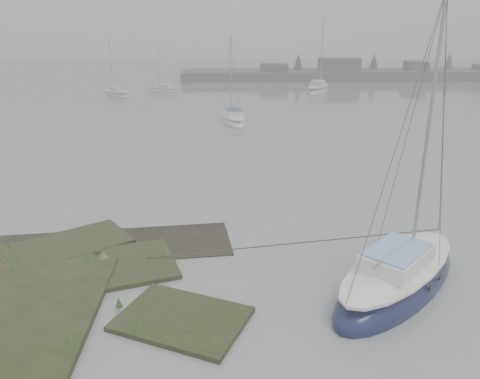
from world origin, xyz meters
name	(u,v)px	position (x,y,z in m)	size (l,w,h in m)	color
ground	(201,119)	(0.00, 30.00, 0.00)	(160.00, 160.00, 0.00)	slate
far_shoreline	(381,74)	(26.84, 61.90, 0.85)	(60.00, 8.00, 4.15)	#4C4F51
sailboat_main	(397,280)	(7.24, 0.99, 0.30)	(6.47, 6.46, 9.72)	#111739
sailboat_white	(233,120)	(2.78, 28.17, 0.24)	(2.82, 5.84, 7.90)	silver
sailboat_far_a	(116,94)	(-10.63, 44.96, 0.22)	(4.55, 4.98, 7.19)	#B5BABF
sailboat_far_b	(318,90)	(14.07, 47.27, 0.29)	(4.79, 7.02, 9.47)	silver
sailboat_far_c	(164,90)	(-5.40, 48.43, 0.20)	(4.74, 3.04, 6.36)	silver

